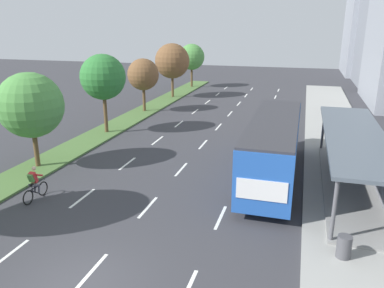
{
  "coord_description": "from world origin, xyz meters",
  "views": [
    {
      "loc": [
        6.54,
        -9.09,
        8.23
      ],
      "look_at": [
        0.28,
        12.28,
        1.2
      ],
      "focal_mm": 35.54,
      "sensor_mm": 36.0,
      "label": 1
    }
  ],
  "objects_px": {
    "trash_bin": "(344,247)",
    "median_tree_farthest": "(192,57)",
    "cyclist": "(35,185)",
    "bus_shelter": "(358,155)",
    "median_tree_second": "(30,105)",
    "median_tree_third": "(103,77)",
    "median_tree_fourth": "(143,75)",
    "bus": "(274,142)",
    "median_tree_fifth": "(172,61)"
  },
  "relations": [
    {
      "from": "trash_bin",
      "to": "median_tree_farthest",
      "type": "bearing_deg",
      "value": 114.21
    },
    {
      "from": "cyclist",
      "to": "trash_bin",
      "type": "distance_m",
      "value": 14.08
    },
    {
      "from": "bus_shelter",
      "to": "trash_bin",
      "type": "height_order",
      "value": "bus_shelter"
    },
    {
      "from": "median_tree_second",
      "to": "cyclist",
      "type": "bearing_deg",
      "value": -53.71
    },
    {
      "from": "bus_shelter",
      "to": "median_tree_second",
      "type": "bearing_deg",
      "value": -173.58
    },
    {
      "from": "cyclist",
      "to": "median_tree_third",
      "type": "relative_size",
      "value": 0.3
    },
    {
      "from": "median_tree_third",
      "to": "median_tree_fourth",
      "type": "height_order",
      "value": "median_tree_third"
    },
    {
      "from": "cyclist",
      "to": "median_tree_farthest",
      "type": "distance_m",
      "value": 35.85
    },
    {
      "from": "bus",
      "to": "median_tree_third",
      "type": "xyz_separation_m",
      "value": [
        -13.33,
        5.58,
        2.34
      ]
    },
    {
      "from": "bus",
      "to": "median_tree_second",
      "type": "xyz_separation_m",
      "value": [
        -13.6,
        -2.38,
        1.74
      ]
    },
    {
      "from": "median_tree_fifth",
      "to": "median_tree_third",
      "type": "bearing_deg",
      "value": -90.04
    },
    {
      "from": "bus",
      "to": "cyclist",
      "type": "xyz_separation_m",
      "value": [
        -10.83,
        -6.16,
        -1.28
      ]
    },
    {
      "from": "bus_shelter",
      "to": "trash_bin",
      "type": "relative_size",
      "value": 15.1
    },
    {
      "from": "cyclist",
      "to": "median_tree_third",
      "type": "bearing_deg",
      "value": 102.01
    },
    {
      "from": "median_tree_third",
      "to": "cyclist",
      "type": "bearing_deg",
      "value": -77.99
    },
    {
      "from": "median_tree_fifth",
      "to": "trash_bin",
      "type": "relative_size",
      "value": 7.17
    },
    {
      "from": "bus",
      "to": "median_tree_farthest",
      "type": "relative_size",
      "value": 1.99
    },
    {
      "from": "bus_shelter",
      "to": "cyclist",
      "type": "xyz_separation_m",
      "value": [
        -15.11,
        -5.79,
        -1.08
      ]
    },
    {
      "from": "bus",
      "to": "cyclist",
      "type": "height_order",
      "value": "bus"
    },
    {
      "from": "cyclist",
      "to": "median_tree_third",
      "type": "height_order",
      "value": "median_tree_third"
    },
    {
      "from": "bus_shelter",
      "to": "median_tree_second",
      "type": "height_order",
      "value": "median_tree_second"
    },
    {
      "from": "median_tree_third",
      "to": "median_tree_fourth",
      "type": "distance_m",
      "value": 8.0
    },
    {
      "from": "bus",
      "to": "median_tree_fifth",
      "type": "relative_size",
      "value": 1.85
    },
    {
      "from": "median_tree_farthest",
      "to": "trash_bin",
      "type": "distance_m",
      "value": 40.45
    },
    {
      "from": "median_tree_second",
      "to": "median_tree_third",
      "type": "relative_size",
      "value": 0.92
    },
    {
      "from": "bus_shelter",
      "to": "cyclist",
      "type": "relative_size",
      "value": 7.05
    },
    {
      "from": "bus",
      "to": "median_tree_farthest",
      "type": "distance_m",
      "value": 32.39
    },
    {
      "from": "bus",
      "to": "median_tree_third",
      "type": "distance_m",
      "value": 14.63
    },
    {
      "from": "bus",
      "to": "trash_bin",
      "type": "relative_size",
      "value": 13.28
    },
    {
      "from": "bus_shelter",
      "to": "trash_bin",
      "type": "bearing_deg",
      "value": -98.86
    },
    {
      "from": "median_tree_third",
      "to": "trash_bin",
      "type": "distance_m",
      "value": 21.3
    },
    {
      "from": "bus_shelter",
      "to": "median_tree_fourth",
      "type": "relative_size",
      "value": 2.54
    },
    {
      "from": "median_tree_fifth",
      "to": "bus",
      "type": "bearing_deg",
      "value": -58.22
    },
    {
      "from": "median_tree_second",
      "to": "median_tree_fifth",
      "type": "height_order",
      "value": "median_tree_fifth"
    },
    {
      "from": "bus",
      "to": "median_tree_farthest",
      "type": "height_order",
      "value": "median_tree_farthest"
    },
    {
      "from": "median_tree_fourth",
      "to": "bus_shelter",
      "type": "bearing_deg",
      "value": -38.04
    },
    {
      "from": "median_tree_second",
      "to": "median_tree_farthest",
      "type": "bearing_deg",
      "value": 89.5
    },
    {
      "from": "median_tree_fifth",
      "to": "median_tree_fourth",
      "type": "bearing_deg",
      "value": -91.3
    },
    {
      "from": "median_tree_farthest",
      "to": "median_tree_third",
      "type": "bearing_deg",
      "value": -90.0
    },
    {
      "from": "bus",
      "to": "median_tree_farthest",
      "type": "bearing_deg",
      "value": 114.35
    },
    {
      "from": "median_tree_fourth",
      "to": "median_tree_farthest",
      "type": "xyz_separation_m",
      "value": [
        0.17,
        15.92,
        0.42
      ]
    },
    {
      "from": "cyclist",
      "to": "median_tree_farthest",
      "type": "height_order",
      "value": "median_tree_farthest"
    },
    {
      "from": "bus_shelter",
      "to": "median_tree_fourth",
      "type": "bearing_deg",
      "value": 141.96
    },
    {
      "from": "bus",
      "to": "median_tree_fourth",
      "type": "xyz_separation_m",
      "value": [
        -13.5,
        13.54,
        1.58
      ]
    },
    {
      "from": "median_tree_fifth",
      "to": "median_tree_farthest",
      "type": "xyz_separation_m",
      "value": [
        -0.01,
        7.96,
        -0.16
      ]
    },
    {
      "from": "bus_shelter",
      "to": "median_tree_second",
      "type": "xyz_separation_m",
      "value": [
        -17.88,
        -2.01,
        1.94
      ]
    },
    {
      "from": "median_tree_fifth",
      "to": "trash_bin",
      "type": "xyz_separation_m",
      "value": [
        16.51,
        -28.8,
        -3.65
      ]
    },
    {
      "from": "bus",
      "to": "median_tree_fourth",
      "type": "height_order",
      "value": "median_tree_fourth"
    },
    {
      "from": "bus",
      "to": "trash_bin",
      "type": "distance_m",
      "value": 8.11
    },
    {
      "from": "median_tree_fifth",
      "to": "median_tree_farthest",
      "type": "bearing_deg",
      "value": 90.08
    }
  ]
}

